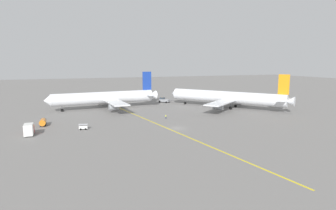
% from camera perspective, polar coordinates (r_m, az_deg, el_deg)
% --- Properties ---
extents(ground_plane, '(600.00, 600.00, 0.00)m').
position_cam_1_polar(ground_plane, '(91.79, 1.95, -4.72)').
color(ground_plane, slate).
extents(taxiway_stripe, '(17.97, 118.79, 0.01)m').
position_cam_1_polar(taxiway_stripe, '(99.46, -2.62, -3.67)').
color(taxiway_stripe, yellow).
rests_on(taxiway_stripe, ground).
extents(airliner_at_gate_left, '(51.24, 44.69, 16.59)m').
position_cam_1_polar(airliner_at_gate_left, '(132.30, -12.56, 1.43)').
color(airliner_at_gate_left, white).
rests_on(airliner_at_gate_left, ground).
extents(airliner_being_pushed, '(42.36, 50.03, 16.15)m').
position_cam_1_polar(airliner_being_pushed, '(134.05, 11.79, 1.54)').
color(airliner_being_pushed, white).
rests_on(airliner_being_pushed, ground).
extents(pushback_tug, '(6.89, 7.54, 2.96)m').
position_cam_1_polar(pushback_tug, '(149.47, -0.80, 1.00)').
color(pushback_tug, gray).
rests_on(pushback_tug, ground).
extents(gse_fuel_bowser_stubby, '(2.13, 4.96, 2.40)m').
position_cam_1_polar(gse_fuel_bowser_stubby, '(103.89, -23.90, -3.14)').
color(gse_fuel_bowser_stubby, orange).
rests_on(gse_fuel_bowser_stubby, ground).
extents(gse_baggage_cart_trailing, '(2.90, 1.90, 1.71)m').
position_cam_1_polar(gse_baggage_cart_trailing, '(93.90, -16.72, -4.25)').
color(gse_baggage_cart_trailing, silver).
rests_on(gse_baggage_cart_trailing, ground).
extents(gse_catering_truck_tall, '(2.41, 5.84, 3.50)m').
position_cam_1_polar(gse_catering_truck_tall, '(92.32, -26.23, -4.44)').
color(gse_catering_truck_tall, red).
rests_on(gse_catering_truck_tall, ground).
extents(ground_crew_ramp_agent_by_cones, '(0.36, 0.36, 1.62)m').
position_cam_1_polar(ground_crew_ramp_agent_by_cones, '(106.71, -0.45, -2.35)').
color(ground_crew_ramp_agent_by_cones, '#2D3351').
rests_on(ground_crew_ramp_agent_by_cones, ground).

